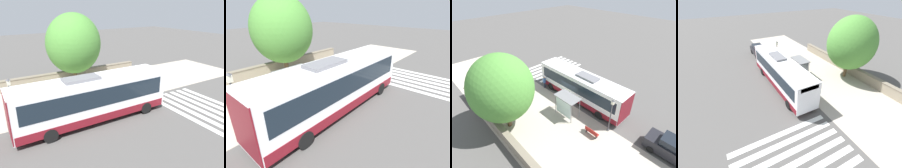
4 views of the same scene
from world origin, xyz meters
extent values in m
plane|color=#514F4C|center=(0.00, 0.00, 0.00)|extent=(120.00, 120.00, 0.00)
cube|color=#ADA393|center=(-4.50, 0.00, 0.01)|extent=(9.00, 44.00, 0.02)
cube|color=silver|center=(5.00, 6.04, 0.00)|extent=(9.00, 0.50, 0.01)
cube|color=silver|center=(5.00, 6.99, 0.00)|extent=(9.00, 0.50, 0.01)
cube|color=silver|center=(5.00, 7.94, 0.00)|extent=(9.00, 0.50, 0.01)
cube|color=silver|center=(5.00, 8.89, 0.00)|extent=(9.00, 0.50, 0.01)
cube|color=gray|center=(-8.55, 0.00, 0.63)|extent=(0.50, 20.00, 1.25)
cube|color=#776C5B|center=(-8.55, 0.00, 1.29)|extent=(0.60, 20.00, 0.08)
cube|color=white|center=(1.66, -0.94, 2.01)|extent=(2.57, 12.38, 3.13)
cube|color=black|center=(1.66, -0.94, 2.42)|extent=(2.61, 11.39, 1.38)
cube|color=maroon|center=(1.66, -0.94, 0.76)|extent=(2.61, 12.13, 0.63)
cube|color=maroon|center=(1.66, -7.10, 2.01)|extent=(2.61, 0.06, 3.00)
cube|color=black|center=(1.66, 5.21, 3.27)|extent=(1.92, 0.08, 0.44)
cube|color=slate|center=(1.66, -1.87, 3.69)|extent=(1.28, 2.72, 0.22)
cylinder|color=black|center=(0.46, 3.39, 0.50)|extent=(0.30, 1.00, 1.00)
cylinder|color=black|center=(2.87, 3.39, 0.50)|extent=(0.30, 1.00, 1.00)
cylinder|color=black|center=(0.46, -4.78, 0.50)|extent=(0.30, 1.00, 1.00)
cylinder|color=black|center=(2.87, -4.78, 0.50)|extent=(0.30, 1.00, 1.00)
cylinder|color=slate|center=(-1.02, -3.16, 1.25)|extent=(0.08, 0.08, 2.50)
cylinder|color=slate|center=(-1.02, -0.70, 1.25)|extent=(0.08, 0.08, 2.50)
cylinder|color=slate|center=(-2.31, -3.16, 1.25)|extent=(0.08, 0.08, 2.50)
cylinder|color=slate|center=(-2.31, -0.70, 1.25)|extent=(0.08, 0.08, 2.50)
cube|color=slate|center=(-1.67, -1.93, 2.54)|extent=(1.59, 2.76, 0.08)
cube|color=silver|center=(-2.29, -1.93, 1.37)|extent=(0.03, 2.21, 2.00)
cylinder|color=#2D3347|center=(-0.02, 4.38, 0.42)|extent=(0.12, 0.12, 0.84)
cylinder|color=#2D3347|center=(0.14, 4.38, 0.42)|extent=(0.12, 0.12, 0.84)
cube|color=#38609E|center=(0.06, 4.38, 1.17)|extent=(0.34, 0.22, 0.68)
sphere|color=tan|center=(0.06, 4.38, 1.63)|extent=(0.23, 0.23, 0.23)
cube|color=maroon|center=(-2.00, -5.76, 0.45)|extent=(0.40, 1.49, 0.06)
cube|color=maroon|center=(-2.17, -5.76, 0.68)|extent=(0.04, 1.49, 0.40)
cube|color=black|center=(-2.00, -6.36, 0.23)|extent=(0.32, 0.06, 0.45)
cube|color=black|center=(-2.00, -5.16, 0.23)|extent=(0.32, 0.06, 0.45)
cylinder|color=#4C4C51|center=(-0.30, -6.55, 0.08)|extent=(0.24, 0.24, 0.16)
cylinder|color=#4C4C51|center=(-0.30, -6.55, 1.73)|extent=(0.10, 0.10, 3.46)
cube|color=silver|center=(-0.30, -6.55, 3.63)|extent=(0.24, 0.24, 0.35)
pyramid|color=#4C4C51|center=(-0.30, -6.55, 3.88)|extent=(0.28, 0.28, 0.14)
cylinder|color=brown|center=(-7.26, 1.13, 1.54)|extent=(0.46, 0.46, 3.08)
ellipsoid|color=#4C8C38|center=(-7.26, 1.13, 4.75)|extent=(6.08, 6.08, 6.69)
cube|color=black|center=(1.12, -12.08, 0.78)|extent=(1.84, 4.46, 1.03)
cube|color=black|center=(1.12, -12.20, 1.62)|extent=(1.56, 2.32, 0.64)
cylinder|color=black|center=(0.25, -10.63, 0.32)|extent=(0.22, 0.64, 0.64)
cylinder|color=black|center=(1.99, -10.63, 0.32)|extent=(0.22, 0.64, 0.64)
cylinder|color=black|center=(0.25, -13.53, 0.32)|extent=(0.22, 0.64, 0.64)
cylinder|color=black|center=(1.99, -13.53, 0.32)|extent=(0.22, 0.64, 0.64)
camera|label=1|loc=(15.80, -7.77, 8.75)|focal=35.00mm
camera|label=2|loc=(8.80, -9.11, 6.78)|focal=28.00mm
camera|label=3|loc=(-12.44, -12.66, 13.68)|focal=28.00mm
camera|label=4|loc=(8.28, 13.93, 10.85)|focal=24.00mm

